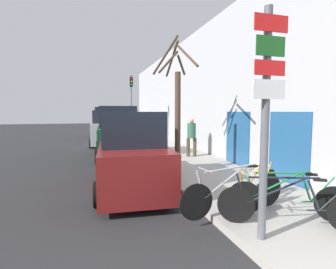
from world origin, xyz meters
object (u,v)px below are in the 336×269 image
bicycle_3 (257,186)px  pedestrian_near (192,134)px  parked_car_1 (117,135)px  parked_car_2 (107,129)px  bicycle_2 (235,193)px  signpost (266,116)px  traffic_light (131,99)px  bicycle_0 (290,206)px  parked_car_0 (131,154)px  bicycle_1 (288,198)px  parked_car_3 (105,124)px  street_tree (177,108)px

bicycle_3 → pedestrian_near: pedestrian_near is taller
parked_car_1 → parked_car_2: size_ratio=1.01×
bicycle_2 → pedestrian_near: pedestrian_near is taller
signpost → bicycle_2: size_ratio=1.45×
traffic_light → bicycle_0: bearing=-87.2°
parked_car_0 → traffic_light: traffic_light is taller
bicycle_1 → bicycle_2: 0.99m
signpost → traffic_light: size_ratio=0.81×
bicycle_3 → pedestrian_near: size_ratio=1.11×
bicycle_1 → signpost: bearing=149.9°
signpost → parked_car_1: size_ratio=0.81×
signpost → bicycle_1: signpost is taller
parked_car_3 → parked_car_1: bearing=-91.2°
traffic_light → parked_car_2: bearing=178.9°
traffic_light → parked_car_3: bearing=105.3°
bicycle_1 → parked_car_0: (-2.54, 3.38, 0.45)m
traffic_light → pedestrian_near: bearing=-74.7°
parked_car_0 → pedestrian_near: parked_car_0 is taller
bicycle_2 → parked_car_2: parked_car_2 is taller
parked_car_1 → street_tree: (1.60, -4.24, 1.22)m
bicycle_1 → parked_car_2: size_ratio=0.45×
bicycle_2 → parked_car_2: 13.23m
signpost → bicycle_2: bearing=81.8°
bicycle_3 → parked_car_3: parked_car_3 is taller
bicycle_3 → parked_car_1: parked_car_1 is taller
signpost → street_tree: 4.92m
parked_car_3 → traffic_light: traffic_light is taller
bicycle_0 → street_tree: (-0.55, 4.70, 1.78)m
bicycle_3 → street_tree: street_tree is taller
bicycle_2 → parked_car_1: 8.21m
bicycle_0 → bicycle_2: size_ratio=0.88×
signpost → bicycle_1: bearing=30.6°
signpost → parked_car_0: bearing=111.0°
bicycle_3 → traffic_light: traffic_light is taller
street_tree → parked_car_0: bearing=-151.2°
bicycle_3 → traffic_light: 12.98m
bicycle_0 → parked_car_2: 14.21m
pedestrian_near → bicycle_3: bearing=-78.6°
signpost → bicycle_3: size_ratio=1.87×
bicycle_2 → parked_car_1: (-1.58, 8.03, 0.54)m
bicycle_3 → parked_car_3: size_ratio=0.44×
bicycle_2 → traffic_light: bearing=-7.9°
bicycle_0 → street_tree: street_tree is taller
signpost → traffic_light: traffic_light is taller
signpost → bicycle_3: 2.39m
bicycle_2 → bicycle_3: bicycle_2 is taller
parked_car_2 → bicycle_0: bearing=-76.8°
bicycle_0 → parked_car_3: 19.66m
bicycle_0 → parked_car_0: (-2.26, 3.76, 0.44)m
bicycle_3 → street_tree: bearing=-18.8°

